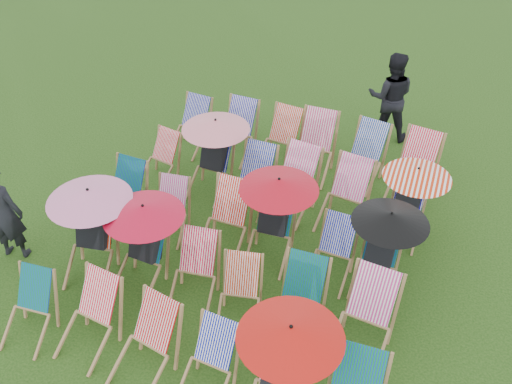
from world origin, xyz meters
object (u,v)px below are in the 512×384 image
(person_rear, at_px, (390,97))
(deckchair_0, at_px, (27,310))
(person_left, at_px, (3,213))
(deckchair_29, at_px, (414,168))

(person_rear, bearing_deg, deckchair_0, 51.76)
(person_left, xyz_separation_m, person_rear, (4.54, 5.13, 0.08))
(deckchair_0, bearing_deg, deckchair_29, 44.65)
(person_left, bearing_deg, person_rear, -144.86)
(person_left, relative_size, person_rear, 0.91)
(deckchair_29, bearing_deg, person_rear, 122.73)
(deckchair_0, xyz_separation_m, person_left, (-1.17, 1.11, 0.36))
(deckchair_0, xyz_separation_m, person_rear, (3.37, 6.24, 0.44))
(deckchair_0, relative_size, person_left, 0.54)
(person_left, height_order, person_rear, person_rear)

